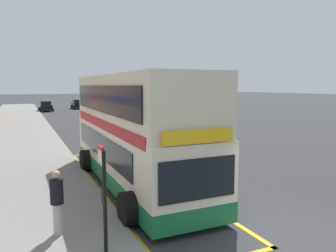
{
  "coord_description": "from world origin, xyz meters",
  "views": [
    {
      "loc": [
        -6.52,
        -5.7,
        3.99
      ],
      "look_at": [
        -0.02,
        8.64,
        2.04
      ],
      "focal_mm": 34.74,
      "sensor_mm": 36.0,
      "label": 1
    }
  ],
  "objects_px": {
    "bus_stop_sign": "(104,190)",
    "parked_car_black_ahead": "(173,124)",
    "double_decker_bus": "(133,134)",
    "parked_car_black_behind": "(78,104)",
    "pedestrian_further_back": "(57,200)",
    "parked_car_black_far": "(46,106)"
  },
  "relations": [
    {
      "from": "bus_stop_sign",
      "to": "parked_car_black_ahead",
      "type": "height_order",
      "value": "bus_stop_sign"
    },
    {
      "from": "double_decker_bus",
      "to": "parked_car_black_behind",
      "type": "distance_m",
      "value": 46.3
    },
    {
      "from": "double_decker_bus",
      "to": "parked_car_black_ahead",
      "type": "distance_m",
      "value": 14.05
    },
    {
      "from": "parked_car_black_behind",
      "to": "pedestrian_further_back",
      "type": "distance_m",
      "value": 50.49
    },
    {
      "from": "bus_stop_sign",
      "to": "parked_car_black_far",
      "type": "bearing_deg",
      "value": 87.73
    },
    {
      "from": "double_decker_bus",
      "to": "parked_car_black_ahead",
      "type": "bearing_deg",
      "value": 58.09
    },
    {
      "from": "parked_car_black_far",
      "to": "parked_car_black_behind",
      "type": "height_order",
      "value": "same"
    },
    {
      "from": "parked_car_black_ahead",
      "to": "parked_car_black_behind",
      "type": "relative_size",
      "value": 1.0
    },
    {
      "from": "bus_stop_sign",
      "to": "parked_car_black_behind",
      "type": "xyz_separation_m",
      "value": [
        7.45,
        51.15,
        -0.82
      ]
    },
    {
      "from": "parked_car_black_behind",
      "to": "pedestrian_further_back",
      "type": "height_order",
      "value": "pedestrian_further_back"
    },
    {
      "from": "bus_stop_sign",
      "to": "parked_car_black_far",
      "type": "xyz_separation_m",
      "value": [
        1.87,
        47.27,
        -0.82
      ]
    },
    {
      "from": "bus_stop_sign",
      "to": "parked_car_black_behind",
      "type": "height_order",
      "value": "bus_stop_sign"
    },
    {
      "from": "bus_stop_sign",
      "to": "parked_car_black_far",
      "type": "relative_size",
      "value": 0.59
    },
    {
      "from": "double_decker_bus",
      "to": "pedestrian_further_back",
      "type": "distance_m",
      "value": 5.15
    },
    {
      "from": "parked_car_black_far",
      "to": "parked_car_black_behind",
      "type": "xyz_separation_m",
      "value": [
        5.58,
        3.88,
        0.0
      ]
    },
    {
      "from": "bus_stop_sign",
      "to": "pedestrian_further_back",
      "type": "bearing_deg",
      "value": 123.95
    },
    {
      "from": "parked_car_black_ahead",
      "to": "parked_car_black_far",
      "type": "bearing_deg",
      "value": -73.19
    },
    {
      "from": "pedestrian_further_back",
      "to": "parked_car_black_ahead",
      "type": "bearing_deg",
      "value": 55.57
    },
    {
      "from": "parked_car_black_behind",
      "to": "pedestrian_further_back",
      "type": "relative_size",
      "value": 2.47
    },
    {
      "from": "double_decker_bus",
      "to": "parked_car_black_behind",
      "type": "xyz_separation_m",
      "value": [
        5.03,
        46.01,
        -1.26
      ]
    },
    {
      "from": "bus_stop_sign",
      "to": "parked_car_black_behind",
      "type": "distance_m",
      "value": 51.69
    },
    {
      "from": "double_decker_bus",
      "to": "pedestrian_further_back",
      "type": "xyz_separation_m",
      "value": [
        -3.34,
        -3.79,
        -1.0
      ]
    }
  ]
}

